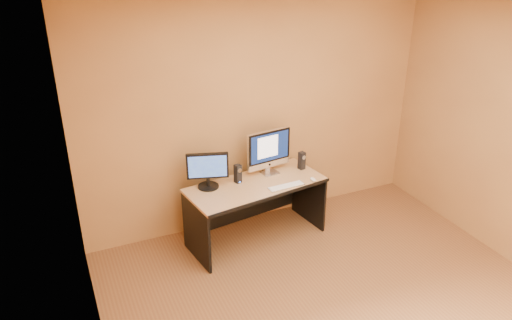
% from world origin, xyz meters
% --- Properties ---
extents(walls, '(4.00, 4.00, 2.60)m').
position_xyz_m(walls, '(0.00, 0.00, 1.30)').
color(walls, '#A57842').
rests_on(walls, ground).
extents(ceiling, '(4.00, 4.00, 0.00)m').
position_xyz_m(ceiling, '(0.00, 0.00, 2.60)').
color(ceiling, white).
rests_on(ceiling, walls).
extents(desk, '(1.54, 0.85, 0.68)m').
position_xyz_m(desk, '(-0.23, 1.54, 0.34)').
color(desk, tan).
rests_on(desk, ground).
extents(imac, '(0.54, 0.26, 0.50)m').
position_xyz_m(imac, '(0.01, 1.71, 0.93)').
color(imac, silver).
rests_on(imac, desk).
extents(second_monitor, '(0.48, 0.34, 0.38)m').
position_xyz_m(second_monitor, '(-0.71, 1.68, 0.87)').
color(second_monitor, black).
rests_on(second_monitor, desk).
extents(speaker_left, '(0.08, 0.08, 0.20)m').
position_xyz_m(speaker_left, '(-0.39, 1.66, 0.78)').
color(speaker_left, black).
rests_on(speaker_left, desk).
extents(speaker_right, '(0.08, 0.08, 0.20)m').
position_xyz_m(speaker_right, '(0.39, 1.67, 0.78)').
color(speaker_right, black).
rests_on(speaker_right, desk).
extents(keyboard, '(0.40, 0.12, 0.02)m').
position_xyz_m(keyboard, '(0.03, 1.35, 0.69)').
color(keyboard, silver).
rests_on(keyboard, desk).
extents(mouse, '(0.06, 0.10, 0.03)m').
position_xyz_m(mouse, '(0.36, 1.36, 0.69)').
color(mouse, silver).
rests_on(mouse, desk).
extents(cable_a, '(0.12, 0.17, 0.01)m').
position_xyz_m(cable_a, '(0.06, 1.79, 0.68)').
color(cable_a, black).
rests_on(cable_a, desk).
extents(cable_b, '(0.03, 0.16, 0.01)m').
position_xyz_m(cable_b, '(-0.03, 1.82, 0.68)').
color(cable_b, black).
rests_on(cable_b, desk).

